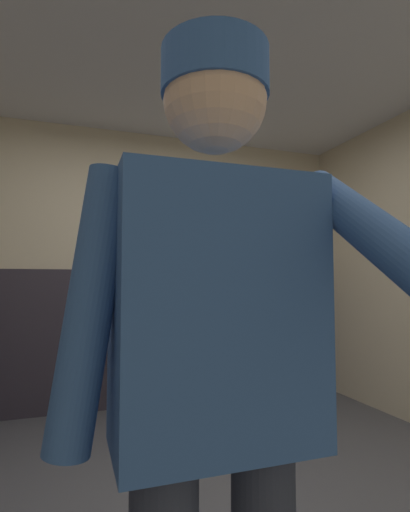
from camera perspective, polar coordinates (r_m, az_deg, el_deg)
The scene contains 7 objects.
wall_back at distance 3.82m, azimuth -8.95°, elevation -1.59°, with size 4.55×0.12×2.58m, color beige.
wainscot_band_back at distance 3.78m, azimuth -8.85°, elevation -11.61°, with size 3.95×0.03×1.26m, color #2D2833.
downlight_far at distance 3.10m, azimuth 7.60°, elevation 23.43°, with size 0.14×0.14×0.03m, color white.
urinal_left at distance 3.60m, azimuth -9.97°, elevation -9.61°, with size 0.40×0.34×1.24m.
urinal_middle at distance 3.79m, azimuth 1.45°, elevation -9.36°, with size 0.40×0.34×1.24m.
privacy_divider_panel at distance 3.60m, azimuth -3.81°, elevation -6.90°, with size 0.04×0.40×0.90m, color #4C4C51.
person at distance 0.86m, azimuth 1.75°, elevation -15.00°, with size 0.65×0.60×1.67m.
Camera 1 is at (-0.66, -1.80, 1.16)m, focal length 27.45 mm.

